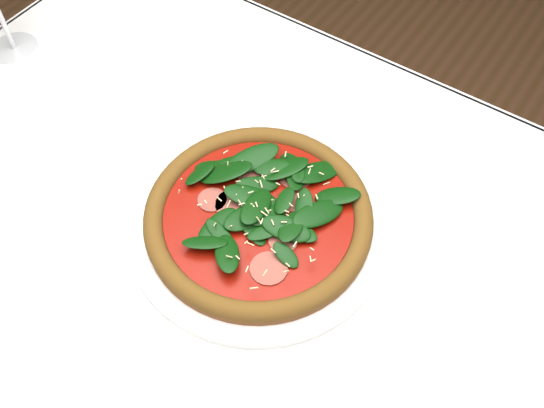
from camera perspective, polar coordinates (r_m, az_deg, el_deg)
The scene contains 3 objects.
dining_table at distance 0.83m, azimuth -0.89°, elevation -8.70°, with size 1.21×0.81×0.75m.
plate at distance 0.76m, azimuth -1.26°, elevation -1.75°, with size 0.33×0.33×0.01m.
pizza at distance 0.74m, azimuth -1.29°, elevation -0.96°, with size 0.35×0.35×0.04m.
Camera 1 is at (0.22, -0.30, 1.39)m, focal length 40.00 mm.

